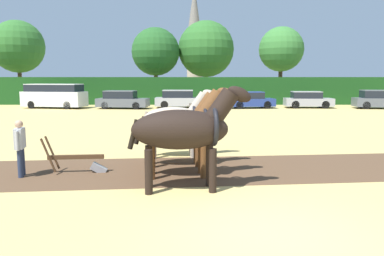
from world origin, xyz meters
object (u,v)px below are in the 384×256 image
object	(u,v)px
draft_horse_trail_right	(175,119)
tree_far_left	(16,47)
tree_left	(154,52)
parked_car_center	(249,100)
plow	(80,161)
parked_car_center_left	(178,99)
tree_center	(280,49)
farmer_at_plow	(19,145)
draft_horse_trail_left	(178,124)
parked_van	(53,96)
parked_car_right	(377,100)
church_spire	(193,35)
parked_car_left	(121,100)
draft_horse_lead_right	(180,126)
parked_car_center_right	(306,100)
draft_horse_lead_left	(184,129)
tree_center_left	(205,49)
farmer_beside_team	(191,122)

from	to	relation	value
draft_horse_trail_right	tree_far_left	bearing A→B (deg)	116.64
tree_left	parked_car_center	world-z (taller)	tree_left
plow	parked_car_center_left	size ratio (longest dim) A/B	0.40
tree_center	tree_left	bearing A→B (deg)	-178.00
tree_center	farmer_at_plow	bearing A→B (deg)	-114.24
draft_horse_trail_left	parked_van	world-z (taller)	draft_horse_trail_left
tree_far_left	parked_car_right	xyz separation A→B (m)	(35.58, -10.63, -5.32)
parked_car_center_left	parked_car_right	xyz separation A→B (m)	(17.12, -0.88, 0.01)
tree_center	plow	size ratio (longest dim) A/B	4.61
church_spire	parked_car_center	world-z (taller)	church_spire
parked_car_center_left	parked_car_center	size ratio (longest dim) A/B	1.08
tree_far_left	tree_left	size ratio (longest dim) A/B	1.12
church_spire	tree_left	bearing A→B (deg)	-96.75
parked_car_left	parked_car_center_left	world-z (taller)	parked_car_center_left
parked_car_left	parked_car_right	size ratio (longest dim) A/B	1.06
draft_horse_lead_right	draft_horse_trail_left	distance (m)	1.27
church_spire	parked_car_left	distance (m)	48.45
parked_car_center_left	parked_car_center_right	xyz separation A→B (m)	(11.27, -0.17, -0.05)
parked_car_left	tree_left	bearing A→B (deg)	83.26
draft_horse_lead_left	parked_van	distance (m)	26.70
draft_horse_trail_right	plow	bearing A→B (deg)	-145.86
draft_horse_lead_left	parked_car_center_right	distance (m)	26.33
tree_center	draft_horse_lead_left	world-z (taller)	tree_center
parked_van	farmer_at_plow	bearing A→B (deg)	-61.18
draft_horse_trail_right	parked_car_center_right	size ratio (longest dim) A/B	0.65
draft_horse_trail_left	parked_car_left	xyz separation A→B (m)	(-5.62, 21.00, -0.54)
parked_car_center_right	tree_center_left	bearing A→B (deg)	133.69
parked_car_center	tree_far_left	bearing A→B (deg)	151.85
farmer_at_plow	parked_car_right	distance (m)	30.38
draft_horse_trail_right	parked_car_center	world-z (taller)	draft_horse_trail_right
tree_left	farmer_beside_team	size ratio (longest dim) A/B	4.71
draft_horse_trail_left	parked_car_left	bearing A→B (deg)	99.52
tree_far_left	farmer_at_plow	world-z (taller)	tree_far_left
draft_horse_trail_left	parked_van	distance (m)	24.35
draft_horse_lead_left	draft_horse_lead_right	bearing A→B (deg)	89.85
tree_center_left	farmer_beside_team	distance (m)	29.55
parked_car_center_right	draft_horse_lead_right	bearing A→B (deg)	-110.99
church_spire	draft_horse_trail_right	world-z (taller)	church_spire
church_spire	plow	world-z (taller)	church_spire
parked_car_center	parked_car_right	world-z (taller)	parked_car_right
draft_horse_lead_left	parked_car_center	xyz separation A→B (m)	(5.28, 23.94, -0.76)
parked_car_center_left	tree_center_left	bearing A→B (deg)	74.82
parked_van	farmer_beside_team	bearing A→B (deg)	-46.44
plow	farmer_beside_team	size ratio (longest dim) A/B	1.04
parked_van	draft_horse_lead_left	bearing A→B (deg)	-52.86
parked_car_left	draft_horse_lead_left	bearing A→B (deg)	-70.31
farmer_beside_team	parked_car_center_left	size ratio (longest dim) A/B	0.39
draft_horse_lead_left	plow	distance (m)	3.56
tree_far_left	parked_car_left	bearing A→B (deg)	-38.07
tree_center	plow	xyz separation A→B (m)	(-12.96, -31.63, -5.40)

